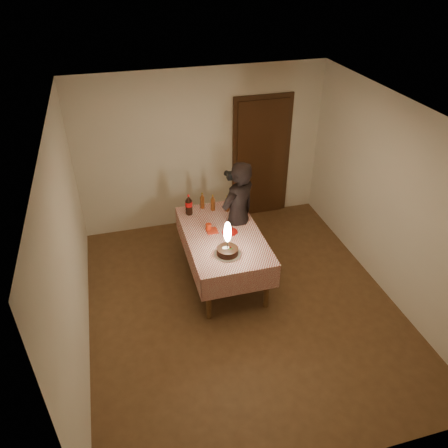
% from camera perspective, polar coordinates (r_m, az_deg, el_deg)
% --- Properties ---
extents(ground, '(4.00, 4.50, 0.01)m').
position_cam_1_polar(ground, '(5.98, 2.41, -10.54)').
color(ground, brown).
rests_on(ground, ground).
extents(room_shell, '(4.04, 4.54, 2.62)m').
position_cam_1_polar(room_shell, '(5.06, 2.96, 3.80)').
color(room_shell, beige).
rests_on(room_shell, ground).
extents(dining_table, '(1.02, 1.72, 0.76)m').
position_cam_1_polar(dining_table, '(6.02, -0.13, -2.08)').
color(dining_table, brown).
rests_on(dining_table, ground).
extents(birthday_cake, '(0.35, 0.35, 0.48)m').
position_cam_1_polar(birthday_cake, '(5.52, 0.46, -2.95)').
color(birthday_cake, white).
rests_on(birthday_cake, dining_table).
extents(red_plate, '(0.22, 0.22, 0.01)m').
position_cam_1_polar(red_plate, '(6.00, 0.75, -1.01)').
color(red_plate, '#AC100B').
rests_on(red_plate, dining_table).
extents(red_cup, '(0.08, 0.08, 0.10)m').
position_cam_1_polar(red_cup, '(6.01, -2.03, -0.43)').
color(red_cup, '#BA290C').
rests_on(red_cup, dining_table).
extents(clear_cup, '(0.07, 0.07, 0.09)m').
position_cam_1_polar(clear_cup, '(5.87, 0.55, -1.37)').
color(clear_cup, silver).
rests_on(clear_cup, dining_table).
extents(napkin_stack, '(0.15, 0.15, 0.02)m').
position_cam_1_polar(napkin_stack, '(6.01, -1.58, -0.90)').
color(napkin_stack, '#AA2713').
rests_on(napkin_stack, dining_table).
extents(cola_bottle, '(0.10, 0.10, 0.32)m').
position_cam_1_polar(cola_bottle, '(6.34, -4.61, 2.51)').
color(cola_bottle, black).
rests_on(cola_bottle, dining_table).
extents(amber_bottle_left, '(0.06, 0.06, 0.25)m').
position_cam_1_polar(amber_bottle_left, '(6.49, -2.86, 3.02)').
color(amber_bottle_left, '#612D10').
rests_on(amber_bottle_left, dining_table).
extents(amber_bottle_right, '(0.06, 0.06, 0.25)m').
position_cam_1_polar(amber_bottle_right, '(6.41, 0.40, 2.65)').
color(amber_bottle_right, '#612D10').
rests_on(amber_bottle_right, dining_table).
extents(amber_bottle_mid, '(0.06, 0.06, 0.25)m').
position_cam_1_polar(amber_bottle_mid, '(6.43, -1.47, 2.75)').
color(amber_bottle_mid, '#612D10').
rests_on(amber_bottle_mid, dining_table).
extents(photographer, '(0.73, 0.65, 1.67)m').
position_cam_1_polar(photographer, '(6.20, 1.82, 1.08)').
color(photographer, black).
rests_on(photographer, ground).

